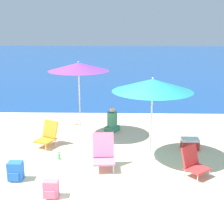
{
  "coord_description": "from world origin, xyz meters",
  "views": [
    {
      "loc": [
        0.5,
        -5.76,
        3.21
      ],
      "look_at": [
        0.28,
        2.18,
        1.0
      ],
      "focal_mm": 50.0,
      "sensor_mm": 36.0,
      "label": 1
    }
  ],
  "objects_px": {
    "water_bottle": "(59,156)",
    "beach_chair_orange": "(48,135)",
    "beach_chair_red": "(193,162)",
    "person_seated_near": "(112,121)",
    "backpack_blue": "(16,171)",
    "beach_umbrella_purple": "(79,67)",
    "beach_chair_pink": "(103,152)",
    "backpack_pink": "(51,189)",
    "seagull": "(76,120)",
    "beach_umbrella_teal": "(153,85)",
    "cooler_box": "(190,144)"
  },
  "relations": [
    {
      "from": "backpack_pink",
      "to": "cooler_box",
      "type": "distance_m",
      "value": 4.08
    },
    {
      "from": "beach_umbrella_teal",
      "to": "cooler_box",
      "type": "bearing_deg",
      "value": 33.19
    },
    {
      "from": "beach_chair_pink",
      "to": "backpack_pink",
      "type": "distance_m",
      "value": 1.64
    },
    {
      "from": "water_bottle",
      "to": "beach_chair_orange",
      "type": "bearing_deg",
      "value": 118.0
    },
    {
      "from": "beach_chair_red",
      "to": "backpack_blue",
      "type": "bearing_deg",
      "value": 145.5
    },
    {
      "from": "beach_chair_orange",
      "to": "water_bottle",
      "type": "distance_m",
      "value": 1.06
    },
    {
      "from": "beach_umbrella_purple",
      "to": "backpack_pink",
      "type": "height_order",
      "value": "beach_umbrella_purple"
    },
    {
      "from": "seagull",
      "to": "backpack_pink",
      "type": "bearing_deg",
      "value": -87.98
    },
    {
      "from": "beach_umbrella_purple",
      "to": "beach_chair_pink",
      "type": "xyz_separation_m",
      "value": [
        0.8,
        -2.07,
        -1.7
      ]
    },
    {
      "from": "beach_chair_pink",
      "to": "backpack_blue",
      "type": "height_order",
      "value": "beach_chair_pink"
    },
    {
      "from": "beach_chair_pink",
      "to": "beach_chair_red",
      "type": "bearing_deg",
      "value": -14.66
    },
    {
      "from": "beach_umbrella_purple",
      "to": "beach_umbrella_teal",
      "type": "bearing_deg",
      "value": -39.81
    },
    {
      "from": "beach_chair_orange",
      "to": "cooler_box",
      "type": "height_order",
      "value": "beach_chair_orange"
    },
    {
      "from": "beach_chair_red",
      "to": "beach_umbrella_teal",
      "type": "bearing_deg",
      "value": 98.57
    },
    {
      "from": "beach_umbrella_teal",
      "to": "backpack_pink",
      "type": "distance_m",
      "value": 3.23
    },
    {
      "from": "beach_umbrella_purple",
      "to": "backpack_blue",
      "type": "height_order",
      "value": "beach_umbrella_purple"
    },
    {
      "from": "person_seated_near",
      "to": "backpack_blue",
      "type": "relative_size",
      "value": 1.9
    },
    {
      "from": "beach_umbrella_teal",
      "to": "beach_chair_orange",
      "type": "distance_m",
      "value": 3.27
    },
    {
      "from": "beach_chair_pink",
      "to": "water_bottle",
      "type": "relative_size",
      "value": 4.07
    },
    {
      "from": "beach_chair_orange",
      "to": "backpack_blue",
      "type": "distance_m",
      "value": 2.01
    },
    {
      "from": "beach_umbrella_teal",
      "to": "beach_chair_orange",
      "type": "bearing_deg",
      "value": 162.23
    },
    {
      "from": "backpack_blue",
      "to": "beach_chair_red",
      "type": "bearing_deg",
      "value": 4.9
    },
    {
      "from": "beach_umbrella_teal",
      "to": "backpack_blue",
      "type": "height_order",
      "value": "beach_umbrella_teal"
    },
    {
      "from": "backpack_blue",
      "to": "seagull",
      "type": "height_order",
      "value": "backpack_blue"
    },
    {
      "from": "beach_umbrella_purple",
      "to": "beach_chair_red",
      "type": "bearing_deg",
      "value": -40.52
    },
    {
      "from": "backpack_pink",
      "to": "seagull",
      "type": "distance_m",
      "value": 4.59
    },
    {
      "from": "beach_umbrella_purple",
      "to": "water_bottle",
      "type": "xyz_separation_m",
      "value": [
        -0.33,
        -1.64,
        -2.01
      ]
    },
    {
      "from": "beach_chair_orange",
      "to": "person_seated_near",
      "type": "bearing_deg",
      "value": 62.46
    },
    {
      "from": "beach_umbrella_teal",
      "to": "seagull",
      "type": "xyz_separation_m",
      "value": [
        -2.23,
        2.8,
        -1.74
      ]
    },
    {
      "from": "beach_umbrella_purple",
      "to": "beach_chair_orange",
      "type": "distance_m",
      "value": 2.08
    },
    {
      "from": "beach_umbrella_teal",
      "to": "water_bottle",
      "type": "bearing_deg",
      "value": -179.15
    },
    {
      "from": "beach_umbrella_teal",
      "to": "seagull",
      "type": "height_order",
      "value": "beach_umbrella_teal"
    },
    {
      "from": "beach_umbrella_teal",
      "to": "beach_umbrella_purple",
      "type": "height_order",
      "value": "beach_umbrella_purple"
    },
    {
      "from": "beach_umbrella_teal",
      "to": "backpack_pink",
      "type": "bearing_deg",
      "value": -139.16
    },
    {
      "from": "person_seated_near",
      "to": "backpack_blue",
      "type": "xyz_separation_m",
      "value": [
        -1.98,
        -3.28,
        -0.11
      ]
    },
    {
      "from": "beach_chair_pink",
      "to": "beach_umbrella_teal",
      "type": "bearing_deg",
      "value": 17.0
    },
    {
      "from": "beach_umbrella_purple",
      "to": "cooler_box",
      "type": "relative_size",
      "value": 4.8
    },
    {
      "from": "beach_umbrella_teal",
      "to": "seagull",
      "type": "bearing_deg",
      "value": 128.58
    },
    {
      "from": "backpack_pink",
      "to": "beach_chair_red",
      "type": "bearing_deg",
      "value": 18.77
    },
    {
      "from": "beach_umbrella_teal",
      "to": "cooler_box",
      "type": "xyz_separation_m",
      "value": [
        1.13,
        0.74,
        -1.73
      ]
    },
    {
      "from": "seagull",
      "to": "cooler_box",
      "type": "bearing_deg",
      "value": -31.43
    },
    {
      "from": "backpack_pink",
      "to": "backpack_blue",
      "type": "xyz_separation_m",
      "value": [
        -0.91,
        0.67,
        0.03
      ]
    },
    {
      "from": "backpack_blue",
      "to": "seagull",
      "type": "relative_size",
      "value": 1.54
    },
    {
      "from": "beach_umbrella_purple",
      "to": "beach_chair_red",
      "type": "relative_size",
      "value": 3.29
    },
    {
      "from": "beach_chair_red",
      "to": "backpack_pink",
      "type": "distance_m",
      "value": 3.12
    },
    {
      "from": "beach_chair_orange",
      "to": "beach_chair_red",
      "type": "bearing_deg",
      "value": 1.23
    },
    {
      "from": "beach_umbrella_teal",
      "to": "water_bottle",
      "type": "relative_size",
      "value": 10.42
    },
    {
      "from": "beach_chair_pink",
      "to": "seagull",
      "type": "xyz_separation_m",
      "value": [
        -1.11,
        3.27,
        -0.24
      ]
    },
    {
      "from": "beach_chair_pink",
      "to": "backpack_blue",
      "type": "bearing_deg",
      "value": -166.22
    },
    {
      "from": "beach_chair_red",
      "to": "person_seated_near",
      "type": "bearing_deg",
      "value": 82.94
    }
  ]
}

